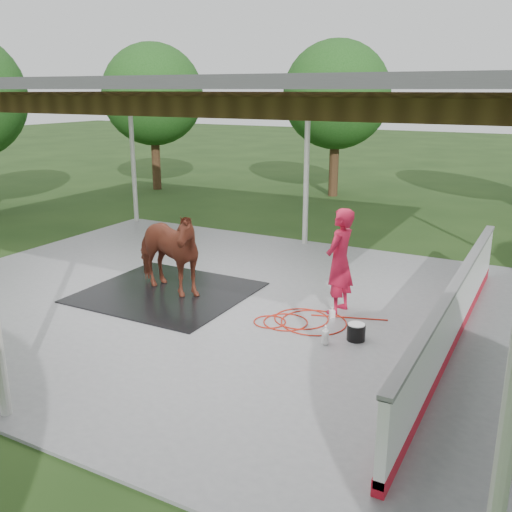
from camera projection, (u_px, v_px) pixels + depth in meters
The scene contains 12 objects.
ground at pixel (209, 301), 11.20m from camera, with size 100.00×100.00×0.00m, color #1E3814.
concrete_slab at pixel (209, 300), 11.20m from camera, with size 12.00×10.00×0.05m, color slate.
pavilion_structure at pixel (203, 91), 10.09m from camera, with size 12.60×10.60×4.05m.
dasher_board at pixel (454, 315), 8.94m from camera, with size 0.16×8.00×1.15m.
tree_belt at pixel (243, 101), 10.76m from camera, with size 28.00×28.00×5.80m.
rubber_mat at pixel (167, 292), 11.50m from camera, with size 3.15×2.95×0.02m, color black.
horse at pixel (165, 251), 11.26m from camera, with size 0.93×2.03×1.72m, color brown.
handler at pixel (340, 261), 10.27m from camera, with size 0.71×0.47×1.94m, color #AC122F.
wash_bucket at pixel (356, 332), 9.30m from camera, with size 0.30×0.30×0.28m.
soap_bottle_a at pixel (325, 335), 9.14m from camera, with size 0.13×0.13×0.33m, color silver.
soap_bottle_b at pixel (332, 312), 10.23m from camera, with size 0.09×0.10×0.21m, color #338CD8.
hose_coil at pixel (301, 321), 10.07m from camera, with size 2.11×1.36×0.02m.
Camera 1 is at (5.80, -8.80, 4.00)m, focal length 40.00 mm.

